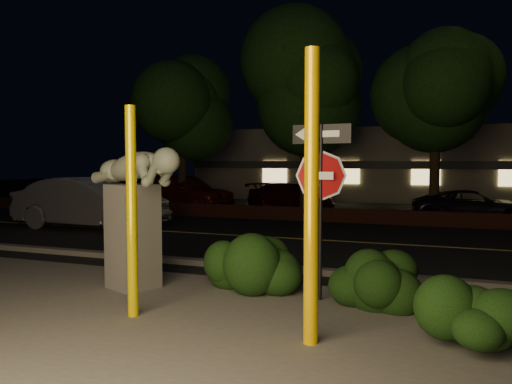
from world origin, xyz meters
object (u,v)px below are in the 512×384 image
(parked_car_darkred, at_px, (291,197))
(parked_car_red, at_px, (184,191))
(yellow_pole_left, at_px, (132,213))
(sculpture, at_px, (134,203))
(silver_sedan, at_px, (91,203))
(signpost, at_px, (321,176))
(parked_car_dark, at_px, (472,206))
(yellow_pole_right, at_px, (311,199))

(parked_car_darkred, bearing_deg, parked_car_red, 123.12)
(yellow_pole_left, distance_m, sculpture, 1.61)
(silver_sedan, bearing_deg, signpost, -123.16)
(parked_car_dark, bearing_deg, sculpture, 149.30)
(yellow_pole_right, relative_size, parked_car_darkred, 0.84)
(silver_sedan, height_order, parked_car_dark, silver_sedan)
(yellow_pole_right, height_order, signpost, yellow_pole_right)
(parked_car_darkred, relative_size, parked_car_dark, 1.01)
(yellow_pole_right, height_order, parked_car_darkred, yellow_pole_right)
(yellow_pole_right, xyz_separation_m, silver_sedan, (-9.30, 7.59, -0.92))
(yellow_pole_left, height_order, parked_car_dark, yellow_pole_left)
(sculpture, height_order, parked_car_red, sculpture)
(yellow_pole_left, bearing_deg, parked_car_darkred, 98.24)
(signpost, bearing_deg, parked_car_dark, 81.42)
(sculpture, xyz_separation_m, parked_car_dark, (5.97, 12.16, -0.91))
(signpost, distance_m, parked_car_dark, 12.19)
(parked_car_red, distance_m, parked_car_darkred, 4.88)
(yellow_pole_left, height_order, parked_car_darkred, yellow_pole_left)
(sculpture, height_order, silver_sedan, sculpture)
(signpost, bearing_deg, parked_car_darkred, 113.17)
(parked_car_darkred, bearing_deg, yellow_pole_left, -151.41)
(silver_sedan, xyz_separation_m, parked_car_red, (-0.27, 6.78, -0.01))
(yellow_pole_right, height_order, sculpture, yellow_pole_right)
(signpost, relative_size, silver_sedan, 0.54)
(signpost, xyz_separation_m, silver_sedan, (-8.98, 5.71, -1.13))
(parked_car_red, bearing_deg, yellow_pole_left, -140.70)
(parked_car_red, xyz_separation_m, parked_car_darkred, (4.75, 1.08, -0.23))
(signpost, bearing_deg, parked_car_red, 131.35)
(sculpture, xyz_separation_m, parked_car_darkred, (-1.33, 13.94, -0.88))
(sculpture, relative_size, parked_car_red, 0.50)
(silver_sedan, relative_size, parked_car_red, 1.04)
(parked_car_red, height_order, parked_car_dark, parked_car_red)
(sculpture, xyz_separation_m, parked_car_red, (-6.08, 12.86, -0.66))
(sculpture, bearing_deg, parked_car_dark, 87.06)
(yellow_pole_left, distance_m, parked_car_dark, 14.46)
(parked_car_darkred, bearing_deg, yellow_pole_right, -142.31)
(sculpture, distance_m, silver_sedan, 8.44)
(yellow_pole_right, relative_size, parked_car_red, 0.72)
(signpost, distance_m, sculpture, 3.22)
(silver_sedan, xyz_separation_m, parked_car_darkred, (4.48, 7.86, -0.23))
(yellow_pole_right, bearing_deg, signpost, 99.77)
(parked_car_red, distance_m, parked_car_dark, 12.08)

